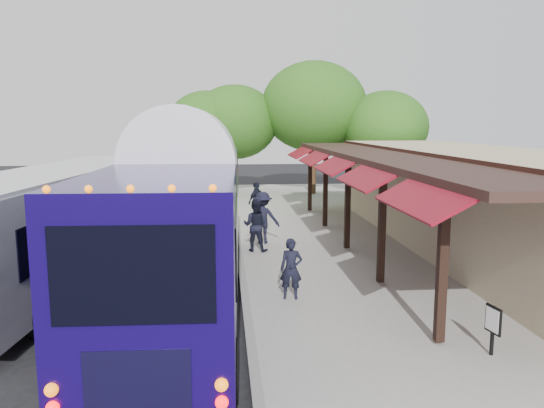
# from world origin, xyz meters

# --- Properties ---
(ground) EXTENTS (90.00, 90.00, 0.00)m
(ground) POSITION_xyz_m (0.00, 0.00, 0.00)
(ground) COLOR black
(ground) RESTS_ON ground
(sidewalk) EXTENTS (10.00, 40.00, 0.15)m
(sidewalk) POSITION_xyz_m (5.00, 4.00, 0.07)
(sidewalk) COLOR #9E9B93
(sidewalk) RESTS_ON ground
(curb) EXTENTS (0.20, 40.00, 0.16)m
(curb) POSITION_xyz_m (0.05, 4.00, 0.07)
(curb) COLOR gray
(curb) RESTS_ON ground
(station_shelter) EXTENTS (8.15, 20.00, 3.60)m
(station_shelter) POSITION_xyz_m (8.38, 4.00, 1.85)
(station_shelter) COLOR tan
(station_shelter) RESTS_ON ground
(coach_bus) EXTENTS (2.96, 12.35, 3.92)m
(coach_bus) POSITION_xyz_m (-1.45, -0.89, 2.11)
(coach_bus) COLOR #13064E
(coach_bus) RESTS_ON ground
(city_bus) EXTENTS (3.97, 12.28, 3.24)m
(city_bus) POSITION_xyz_m (-5.15, 1.82, 1.79)
(city_bus) COLOR gray
(city_bus) RESTS_ON ground
(ped_a) EXTENTS (0.61, 0.46, 1.53)m
(ped_a) POSITION_xyz_m (1.20, -0.94, 0.92)
(ped_a) COLOR black
(ped_a) RESTS_ON sidewalk
(ped_b) EXTENTS (1.05, 0.93, 1.81)m
(ped_b) POSITION_xyz_m (0.61, 4.15, 1.05)
(ped_b) COLOR black
(ped_b) RESTS_ON sidewalk
(ped_c) EXTENTS (1.04, 1.04, 1.77)m
(ped_c) POSITION_xyz_m (1.01, 9.76, 1.04)
(ped_c) COLOR black
(ped_c) RESTS_ON sidewalk
(ped_d) EXTENTS (1.35, 0.96, 1.90)m
(ped_d) POSITION_xyz_m (0.95, 5.33, 1.10)
(ped_d) COLOR black
(ped_d) RESTS_ON sidewalk
(sign_board) EXTENTS (0.11, 0.44, 0.97)m
(sign_board) POSITION_xyz_m (4.58, -4.57, 0.81)
(sign_board) COLOR black
(sign_board) RESTS_ON sidewalk
(tree_left) EXTENTS (5.36, 5.36, 6.86)m
(tree_left) POSITION_xyz_m (0.26, 19.33, 4.57)
(tree_left) COLOR #382314
(tree_left) RESTS_ON ground
(tree_mid) EXTENTS (6.46, 6.46, 8.27)m
(tree_mid) POSITION_xyz_m (5.11, 18.86, 5.52)
(tree_mid) COLOR #382314
(tree_mid) RESTS_ON ground
(tree_right) EXTENTS (5.01, 5.01, 6.42)m
(tree_right) POSITION_xyz_m (9.08, 17.05, 4.28)
(tree_right) COLOR #382314
(tree_right) RESTS_ON ground
(tree_far) EXTENTS (5.07, 5.07, 6.50)m
(tree_far) POSITION_xyz_m (-1.38, 19.32, 4.33)
(tree_far) COLOR #382314
(tree_far) RESTS_ON ground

